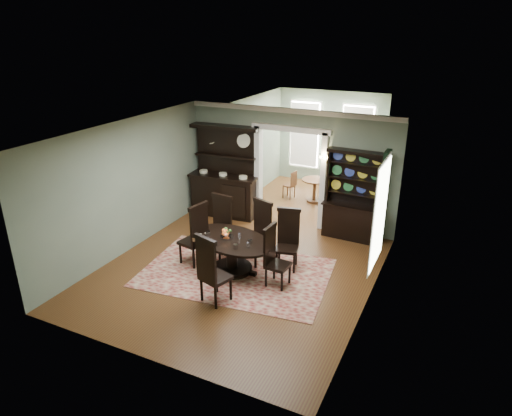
{
  "coord_description": "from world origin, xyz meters",
  "views": [
    {
      "loc": [
        4.02,
        -7.47,
        4.9
      ],
      "look_at": [
        0.17,
        0.6,
        1.28
      ],
      "focal_mm": 32.0,
      "sensor_mm": 36.0,
      "label": 1
    }
  ],
  "objects_px": {
    "dining_table": "(232,249)",
    "welsh_dresser": "(352,207)",
    "sideboard": "(225,185)",
    "parlor_table": "(314,187)"
  },
  "relations": [
    {
      "from": "sideboard",
      "to": "welsh_dresser",
      "type": "relative_size",
      "value": 1.13
    },
    {
      "from": "dining_table",
      "to": "welsh_dresser",
      "type": "relative_size",
      "value": 1.01
    },
    {
      "from": "parlor_table",
      "to": "dining_table",
      "type": "bearing_deg",
      "value": -93.03
    },
    {
      "from": "dining_table",
      "to": "parlor_table",
      "type": "height_order",
      "value": "dining_table"
    },
    {
      "from": "sideboard",
      "to": "welsh_dresser",
      "type": "xyz_separation_m",
      "value": [
        3.48,
        0.05,
        -0.07
      ]
    },
    {
      "from": "dining_table",
      "to": "welsh_dresser",
      "type": "height_order",
      "value": "welsh_dresser"
    },
    {
      "from": "dining_table",
      "to": "welsh_dresser",
      "type": "bearing_deg",
      "value": 72.73
    },
    {
      "from": "sideboard",
      "to": "parlor_table",
      "type": "distance_m",
      "value": 2.75
    },
    {
      "from": "dining_table",
      "to": "sideboard",
      "type": "relative_size",
      "value": 0.9
    },
    {
      "from": "parlor_table",
      "to": "welsh_dresser",
      "type": "bearing_deg",
      "value": -50.16
    }
  ]
}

